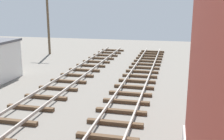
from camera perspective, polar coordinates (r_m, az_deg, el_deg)
utility_pole_far at (r=29.45m, az=-13.40°, el=12.70°), size 1.80×0.24×9.36m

